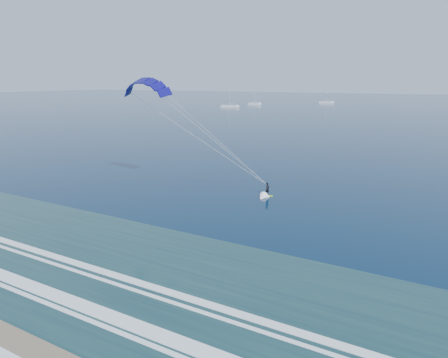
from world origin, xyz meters
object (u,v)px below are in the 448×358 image
at_px(sailboat_0, 230,106).
at_px(sailboat_1, 254,104).
at_px(kitesurfer_rig, 205,132).
at_px(sailboat_2, 326,102).

relative_size(sailboat_0, sailboat_1, 1.27).
relative_size(kitesurfer_rig, sailboat_2, 1.65).
distance_m(kitesurfer_rig, sailboat_1, 187.37).
relative_size(sailboat_1, sailboat_2, 0.90).
bearing_deg(sailboat_2, sailboat_0, -118.12).
bearing_deg(sailboat_1, kitesurfer_rig, -66.87).
xyz_separation_m(sailboat_0, sailboat_1, (1.89, 26.47, -0.02)).
relative_size(sailboat_0, sailboat_2, 1.14).
bearing_deg(sailboat_0, kitesurfer_rig, -62.63).
bearing_deg(sailboat_0, sailboat_2, 61.88).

